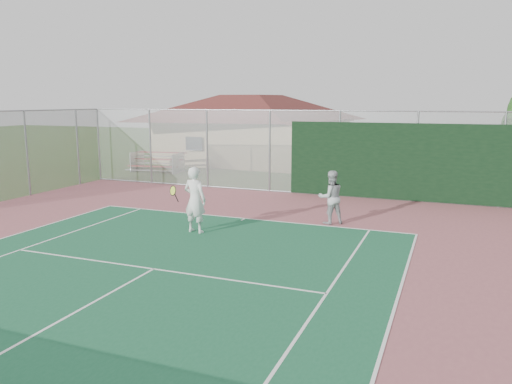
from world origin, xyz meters
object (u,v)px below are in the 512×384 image
(player_white_front, at_px, (195,200))
(clubhouse, at_px, (252,122))
(player_grey_back, at_px, (331,198))
(bleachers, at_px, (157,161))

(player_white_front, bearing_deg, clubhouse, -67.27)
(clubhouse, height_order, player_white_front, clubhouse)
(player_grey_back, bearing_deg, player_white_front, 1.35)
(clubhouse, distance_m, player_white_front, 17.52)
(clubhouse, xyz_separation_m, player_white_front, (4.97, -16.73, -1.58))
(clubhouse, relative_size, bleachers, 4.09)
(bleachers, bearing_deg, player_grey_back, -44.26)
(bleachers, xyz_separation_m, player_grey_back, (11.86, -8.43, 0.29))
(player_white_front, distance_m, player_grey_back, 4.33)
(clubhouse, distance_m, player_grey_back, 16.60)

